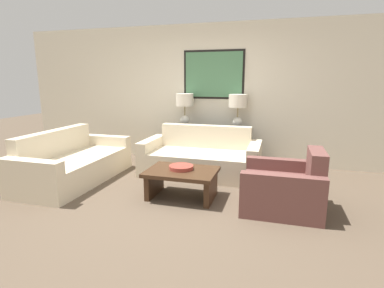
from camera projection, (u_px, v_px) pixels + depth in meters
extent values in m
plane|color=brown|center=(173.00, 206.00, 3.87)|extent=(20.00, 20.00, 0.00)
cube|color=beige|center=(214.00, 94.00, 5.86)|extent=(8.23, 0.10, 2.65)
cube|color=black|center=(214.00, 75.00, 5.73)|extent=(1.18, 0.01, 0.92)
cube|color=#4C7F56|center=(213.00, 75.00, 5.72)|extent=(1.10, 0.02, 0.84)
cube|color=black|center=(210.00, 145.00, 5.80)|extent=(1.53, 0.40, 0.73)
cylinder|color=silver|center=(185.00, 125.00, 5.86)|extent=(0.15, 0.15, 0.02)
sphere|color=silver|center=(185.00, 120.00, 5.84)|extent=(0.17, 0.17, 0.17)
cylinder|color=#8C7A51|center=(185.00, 111.00, 5.80)|extent=(0.02, 0.02, 0.19)
cylinder|color=beige|center=(185.00, 100.00, 5.75)|extent=(0.34, 0.34, 0.24)
cylinder|color=silver|center=(237.00, 127.00, 5.58)|extent=(0.15, 0.15, 0.02)
sphere|color=silver|center=(237.00, 122.00, 5.56)|extent=(0.17, 0.17, 0.17)
cylinder|color=#8C7A51|center=(238.00, 112.00, 5.52)|extent=(0.02, 0.02, 0.19)
cylinder|color=beige|center=(238.00, 101.00, 5.48)|extent=(0.34, 0.34, 0.24)
cube|color=beige|center=(199.00, 165.00, 5.05)|extent=(1.63, 0.76, 0.40)
cube|color=beige|center=(206.00, 147.00, 5.45)|extent=(1.63, 0.18, 0.81)
cube|color=beige|center=(152.00, 155.00, 5.36)|extent=(0.18, 0.94, 0.58)
cube|color=beige|center=(254.00, 162.00, 4.87)|extent=(0.18, 0.94, 0.58)
cube|color=beige|center=(81.00, 169.00, 4.80)|extent=(0.76, 1.63, 0.40)
cube|color=beige|center=(55.00, 155.00, 4.89)|extent=(0.18, 1.63, 0.81)
cube|color=beige|center=(32.00, 181.00, 3.96)|extent=(0.94, 0.18, 0.58)
cube|color=beige|center=(106.00, 151.00, 5.65)|extent=(0.94, 0.18, 0.58)
cube|color=#3D2616|center=(182.00, 172.00, 4.09)|extent=(0.95, 0.68, 0.05)
cube|color=#3D2616|center=(154.00, 183.00, 4.24)|extent=(0.07, 0.55, 0.35)
cube|color=#3D2616|center=(211.00, 188.00, 4.02)|extent=(0.07, 0.55, 0.35)
cylinder|color=#93382D|center=(181.00, 167.00, 4.12)|extent=(0.34, 0.34, 0.05)
cube|color=brown|center=(274.00, 193.00, 3.79)|extent=(0.77, 0.59, 0.40)
cube|color=brown|center=(315.00, 182.00, 3.62)|extent=(0.18, 0.59, 0.78)
cube|color=brown|center=(281.00, 179.00, 4.09)|extent=(0.95, 0.14, 0.56)
cube|color=brown|center=(282.00, 198.00, 3.41)|extent=(0.95, 0.14, 0.56)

